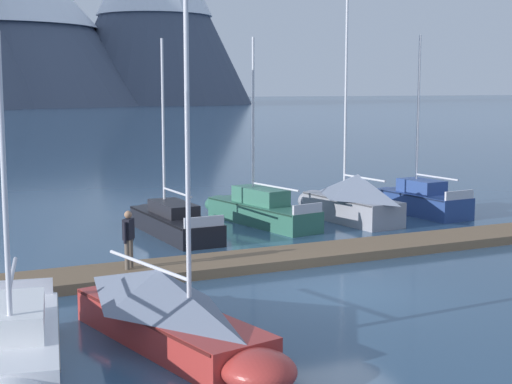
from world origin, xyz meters
name	(u,v)px	position (x,y,z in m)	size (l,w,h in m)	color
ground_plane	(345,293)	(0.00, 0.00, 0.00)	(700.00, 700.00, 0.00)	#2D4C6B
dock	(281,258)	(0.00, 4.00, 0.15)	(23.09, 3.02, 0.30)	brown
sailboat_nearest_berth	(13,353)	(-8.92, -2.99, 0.55)	(2.52, 6.51, 6.50)	white
sailboat_second_berth	(172,312)	(-5.57, -2.27, 0.76)	(3.15, 6.97, 8.35)	#B2332D
sailboat_mid_dock_port	(171,220)	(-1.74, 10.09, 0.51)	(1.99, 6.75, 7.31)	black
sailboat_mid_dock_starboard	(257,209)	(2.14, 10.87, 0.58)	(2.77, 6.98, 7.47)	#336B56
sailboat_far_berth	(349,198)	(5.84, 9.78, 0.94)	(2.39, 6.00, 9.39)	#93939E
sailboat_outer_slip	(417,199)	(9.59, 10.32, 0.61)	(2.14, 5.52, 7.70)	navy
person_on_dock	(129,236)	(-4.93, 3.89, 1.26)	(0.41, 0.48, 1.69)	brown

